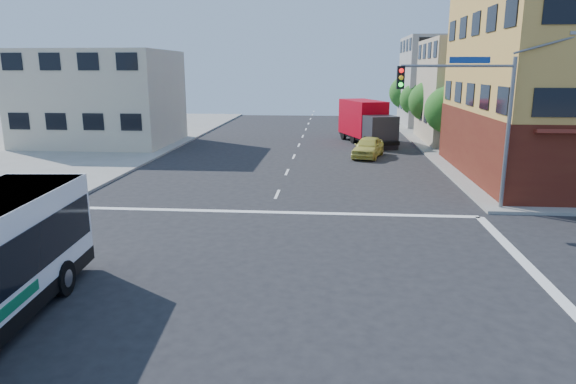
{
  "coord_description": "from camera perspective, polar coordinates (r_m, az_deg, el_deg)",
  "views": [
    {
      "loc": [
        2.8,
        -13.24,
        6.49
      ],
      "look_at": [
        1.21,
        5.48,
        1.96
      ],
      "focal_mm": 32.0,
      "sensor_mm": 36.0,
      "label": 1
    }
  ],
  "objects": [
    {
      "name": "ground",
      "position": [
        15.0,
        -6.53,
        -12.15
      ],
      "size": [
        120.0,
        120.0,
        0.0
      ],
      "primitive_type": "plane",
      "color": "black",
      "rests_on": "ground"
    },
    {
      "name": "building_east_near",
      "position": [
        49.34,
        21.92,
        10.3
      ],
      "size": [
        12.06,
        10.06,
        9.0
      ],
      "color": "tan",
      "rests_on": "ground"
    },
    {
      "name": "building_east_far",
      "position": [
        62.86,
        18.27,
        11.54
      ],
      "size": [
        12.06,
        10.06,
        10.0
      ],
      "color": "#A0A09B",
      "rests_on": "ground"
    },
    {
      "name": "building_west",
      "position": [
        47.61,
        -20.06,
        9.76
      ],
      "size": [
        12.06,
        10.06,
        8.0
      ],
      "color": "beige",
      "rests_on": "ground"
    },
    {
      "name": "signal_mast_ne",
      "position": [
        24.72,
        19.83,
        9.28
      ],
      "size": [
        7.91,
        1.13,
        8.07
      ],
      "color": "slate",
      "rests_on": "ground"
    },
    {
      "name": "street_tree_a",
      "position": [
        42.26,
        17.5,
        9.01
      ],
      "size": [
        3.6,
        3.6,
        5.53
      ],
      "color": "#342112",
      "rests_on": "ground"
    },
    {
      "name": "street_tree_b",
      "position": [
        50.07,
        15.56,
        9.94
      ],
      "size": [
        3.8,
        3.8,
        5.79
      ],
      "color": "#342112",
      "rests_on": "ground"
    },
    {
      "name": "street_tree_c",
      "position": [
        57.96,
        14.1,
        10.16
      ],
      "size": [
        3.4,
        3.4,
        5.29
      ],
      "color": "#342112",
      "rests_on": "ground"
    },
    {
      "name": "street_tree_d",
      "position": [
        65.85,
        13.03,
        10.95
      ],
      "size": [
        4.0,
        4.0,
        6.03
      ],
      "color": "#342112",
      "rests_on": "ground"
    },
    {
      "name": "box_truck",
      "position": [
        46.18,
        8.73,
        7.59
      ],
      "size": [
        4.91,
        8.62,
        3.73
      ],
      "rotation": [
        0.0,
        0.0,
        0.33
      ],
      "color": "#242429",
      "rests_on": "ground"
    },
    {
      "name": "parked_car",
      "position": [
        38.98,
        8.9,
        4.96
      ],
      "size": [
        2.97,
        4.84,
        1.54
      ],
      "primitive_type": "imported",
      "rotation": [
        0.0,
        0.0,
        -0.27
      ],
      "color": "#D1C951",
      "rests_on": "ground"
    }
  ]
}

